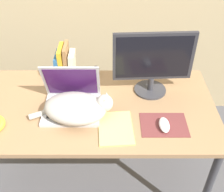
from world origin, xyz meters
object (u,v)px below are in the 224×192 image
object	(u,v)px
cat	(76,108)
webcam	(96,70)
computer_mouse	(164,125)
book_row	(64,66)
laptop	(71,101)
notepad	(115,128)
external_monitor	(152,62)

from	to	relation	value
cat	webcam	xyz separation A→B (m)	(0.09, 0.41, -0.02)
computer_mouse	book_row	xyz separation A→B (m)	(-0.58, 0.44, 0.09)
laptop	cat	distance (m)	0.09
cat	notepad	world-z (taller)	cat
cat	external_monitor	bearing A→B (deg)	29.03
external_monitor	notepad	world-z (taller)	external_monitor
webcam	notepad	bearing A→B (deg)	-76.38
webcam	book_row	bearing A→B (deg)	-164.82
notepad	webcam	world-z (taller)	webcam
external_monitor	cat	bearing A→B (deg)	-150.97
laptop	webcam	bearing A→B (deg)	69.02
external_monitor	book_row	xyz separation A→B (m)	(-0.54, 0.12, -0.10)
external_monitor	notepad	size ratio (longest dim) A/B	1.80
cat	computer_mouse	bearing A→B (deg)	-10.38
notepad	laptop	bearing A→B (deg)	145.67
external_monitor	laptop	bearing A→B (deg)	-160.86
computer_mouse	webcam	world-z (taller)	webcam
book_row	webcam	bearing A→B (deg)	15.18
cat	book_row	bearing A→B (deg)	107.14
book_row	notepad	world-z (taller)	book_row
external_monitor	computer_mouse	bearing A→B (deg)	-82.88
notepad	webcam	bearing A→B (deg)	103.62
laptop	webcam	size ratio (longest dim) A/B	4.46
book_row	notepad	distance (m)	0.56
computer_mouse	notepad	world-z (taller)	computer_mouse
computer_mouse	webcam	bearing A→B (deg)	127.63
cat	external_monitor	world-z (taller)	external_monitor
computer_mouse	webcam	xyz separation A→B (m)	(-0.38, 0.50, 0.03)
external_monitor	computer_mouse	distance (m)	0.38
cat	computer_mouse	size ratio (longest dim) A/B	4.15
laptop	webcam	world-z (taller)	laptop
computer_mouse	cat	bearing A→B (deg)	169.62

